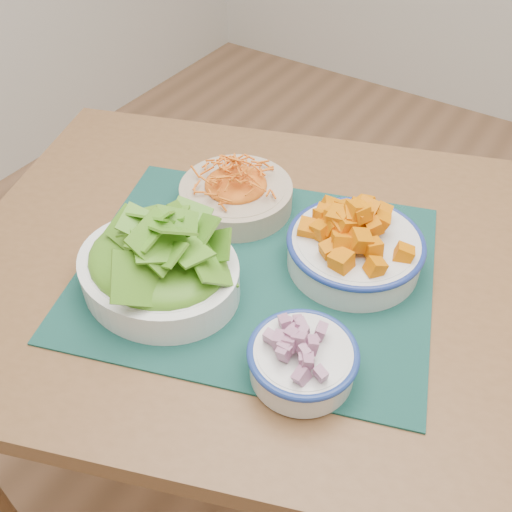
{
  "coord_description": "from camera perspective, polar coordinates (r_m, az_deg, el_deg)",
  "views": [
    {
      "loc": [
        0.22,
        -0.71,
        1.43
      ],
      "look_at": [
        -0.15,
        -0.15,
        0.78
      ],
      "focal_mm": 40.0,
      "sensor_mm": 36.0,
      "label": 1
    }
  ],
  "objects": [
    {
      "name": "lettuce_bowl",
      "position": [
        0.89,
        -9.85,
        -0.41
      ],
      "size": [
        0.27,
        0.23,
        0.13
      ],
      "rotation": [
        0.0,
        0.0,
        0.0
      ],
      "color": "white",
      "rests_on": "placemat"
    },
    {
      "name": "carrot_bowl",
      "position": [
        1.05,
        -2.01,
        6.56
      ],
      "size": [
        0.23,
        0.23,
        0.08
      ],
      "rotation": [
        0.0,
        0.0,
        -0.12
      ],
      "color": "tan",
      "rests_on": "placemat"
    },
    {
      "name": "onion_bowl",
      "position": [
        0.79,
        4.7,
        -9.97
      ],
      "size": [
        0.17,
        0.17,
        0.08
      ],
      "rotation": [
        0.0,
        0.0,
        0.19
      ],
      "color": "silver",
      "rests_on": "placemat"
    },
    {
      "name": "placemat",
      "position": [
        0.95,
        0.0,
        -1.39
      ],
      "size": [
        0.7,
        0.63,
        0.0
      ],
      "primitive_type": "cube",
      "rotation": [
        0.0,
        0.0,
        0.33
      ],
      "color": "#0B2C27",
      "rests_on": "table"
    },
    {
      "name": "ground",
      "position": [
        1.61,
        7.71,
        -19.5
      ],
      "size": [
        4.0,
        4.0,
        0.0
      ],
      "primitive_type": "plane",
      "color": "#A57450",
      "rests_on": "ground"
    },
    {
      "name": "table",
      "position": [
        1.04,
        5.16,
        -4.84
      ],
      "size": [
        1.42,
        1.18,
        0.75
      ],
      "rotation": [
        0.0,
        0.0,
        0.35
      ],
      "color": "brown",
      "rests_on": "ground"
    },
    {
      "name": "squash_bowl",
      "position": [
        0.94,
        9.96,
        1.51
      ],
      "size": [
        0.28,
        0.28,
        0.11
      ],
      "rotation": [
        0.0,
        0.0,
        0.34
      ],
      "color": "silver",
      "rests_on": "placemat"
    }
  ]
}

